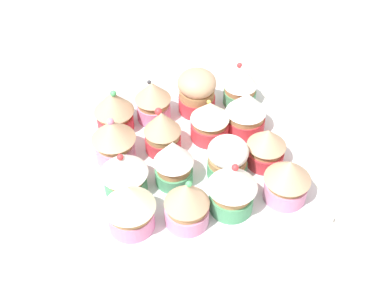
{
  "coord_description": "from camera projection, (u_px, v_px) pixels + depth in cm",
  "views": [
    {
      "loc": [
        -13.25,
        -49.33,
        54.9
      ],
      "look_at": [
        0.0,
        0.0,
        4.2
      ],
      "focal_mm": 47.25,
      "sensor_mm": 36.0,
      "label": 1
    }
  ],
  "objects": [
    {
      "name": "ground_plane",
      "position": [
        192.0,
        171.0,
        0.76
      ],
      "size": [
        180.0,
        180.0,
        3.0
      ],
      "primitive_type": "cube",
      "color": "beige"
    },
    {
      "name": "baking_tray",
      "position": [
        192.0,
        161.0,
        0.75
      ],
      "size": [
        30.6,
        30.6,
        1.2
      ],
      "color": "silver",
      "rests_on": "ground_plane"
    },
    {
      "name": "cupcake_0",
      "position": [
        130.0,
        206.0,
        0.63
      ],
      "size": [
        6.63,
        6.63,
        7.64
      ],
      "color": "pink",
      "rests_on": "baking_tray"
    },
    {
      "name": "cupcake_1",
      "position": [
        187.0,
        203.0,
        0.64
      ],
      "size": [
        5.82,
        5.82,
        7.44
      ],
      "color": "pink",
      "rests_on": "baking_tray"
    },
    {
      "name": "cupcake_2",
      "position": [
        232.0,
        187.0,
        0.65
      ],
      "size": [
        6.52,
        6.52,
        8.26
      ],
      "color": "#4C9E6B",
      "rests_on": "baking_tray"
    },
    {
      "name": "cupcake_3",
      "position": [
        287.0,
        179.0,
        0.66
      ],
      "size": [
        6.25,
        6.25,
        6.93
      ],
      "color": "pink",
      "rests_on": "baking_tray"
    },
    {
      "name": "cupcake_4",
      "position": [
        124.0,
        171.0,
        0.67
      ],
      "size": [
        6.5,
        6.5,
        7.2
      ],
      "color": "#4C9E6B",
      "rests_on": "baking_tray"
    },
    {
      "name": "cupcake_5",
      "position": [
        174.0,
        162.0,
        0.68
      ],
      "size": [
        5.5,
        5.5,
        7.56
      ],
      "color": "#4C9E6B",
      "rests_on": "baking_tray"
    },
    {
      "name": "cupcake_6",
      "position": [
        228.0,
        158.0,
        0.7
      ],
      "size": [
        5.68,
        5.68,
        6.44
      ],
      "color": "#4C9E6B",
      "rests_on": "baking_tray"
    },
    {
      "name": "cupcake_7",
      "position": [
        266.0,
        146.0,
        0.71
      ],
      "size": [
        5.59,
        5.59,
        6.39
      ],
      "color": "#D1333D",
      "rests_on": "baking_tray"
    },
    {
      "name": "cupcake_8",
      "position": [
        114.0,
        139.0,
        0.71
      ],
      "size": [
        6.35,
        6.35,
        7.6
      ],
      "color": "pink",
      "rests_on": "baking_tray"
    },
    {
      "name": "cupcake_9",
      "position": [
        162.0,
        131.0,
        0.73
      ],
      "size": [
        5.46,
        5.46,
        7.52
      ],
      "color": "#D1333D",
      "rests_on": "baking_tray"
    },
    {
      "name": "cupcake_10",
      "position": [
        210.0,
        120.0,
        0.75
      ],
      "size": [
        5.83,
        5.83,
        6.89
      ],
      "color": "#D1333D",
      "rests_on": "baking_tray"
    },
    {
      "name": "cupcake_11",
      "position": [
        246.0,
        112.0,
        0.76
      ],
      "size": [
        6.1,
        6.1,
        7.2
      ],
      "color": "#D1333D",
      "rests_on": "baking_tray"
    },
    {
      "name": "cupcake_12",
      "position": [
        114.0,
        109.0,
        0.76
      ],
      "size": [
        6.16,
        6.16,
        7.23
      ],
      "color": "#D1333D",
      "rests_on": "baking_tray"
    },
    {
      "name": "cupcake_13",
      "position": [
        153.0,
        100.0,
        0.78
      ],
      "size": [
        5.61,
        5.61,
        7.23
      ],
      "color": "pink",
      "rests_on": "baking_tray"
    },
    {
      "name": "cupcake_14",
      "position": [
        197.0,
        91.0,
        0.79
      ],
      "size": [
        6.06,
        6.06,
        7.38
      ],
      "color": "#D1333D",
      "rests_on": "baking_tray"
    },
    {
      "name": "cupcake_15",
      "position": [
        240.0,
        84.0,
        0.8
      ],
      "size": [
        5.36,
        5.36,
        7.7
      ],
      "color": "#4C9E6B",
      "rests_on": "baking_tray"
    }
  ]
}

